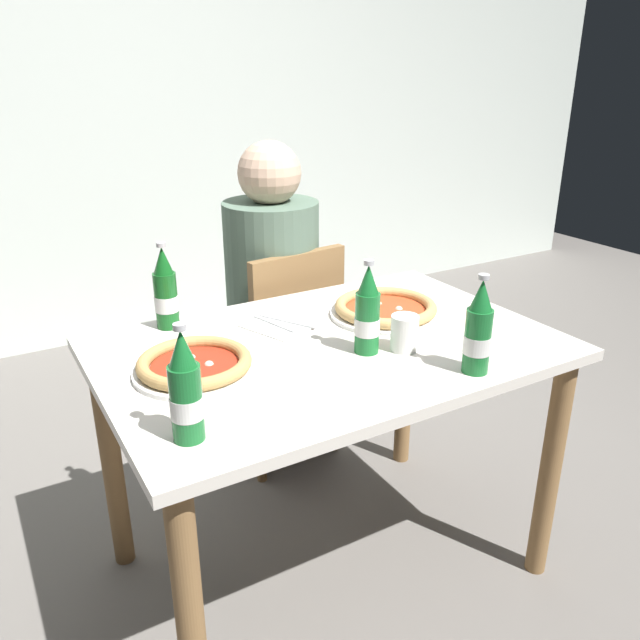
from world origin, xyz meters
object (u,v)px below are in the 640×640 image
Objects in this scene: dining_table_main at (329,381)px; beer_bottle_extra at (186,392)px; napkin_with_cutlery at (281,324)px; beer_bottle_center at (166,292)px; diner_seated at (273,313)px; pizza_margherita_near at (386,309)px; paper_cup at (404,333)px; beer_bottle_left at (367,314)px; chair_behind_table at (282,342)px; pizza_marinara_far at (195,365)px; beer_bottle_right at (478,332)px.

dining_table_main is 4.86× the size of beer_bottle_extra.
beer_bottle_center is at bearing 152.74° from napkin_with_cutlery.
diner_seated is 3.68× the size of pizza_margherita_near.
diner_seated is 0.82m from paper_cup.
pizza_margherita_near reaches higher than dining_table_main.
beer_bottle_left is (-0.10, -0.75, 0.27)m from diner_seated.
pizza_margherita_near is 1.33× the size of beer_bottle_left.
beer_bottle_extra reaches higher than chair_behind_table.
beer_bottle_center reaches higher than paper_cup.
pizza_marinara_far is at bearing 67.85° from beer_bottle_extra.
pizza_margherita_near is 0.42m from beer_bottle_right.
chair_behind_table is 3.44× the size of beer_bottle_extra.
diner_seated is at bearing -87.37° from chair_behind_table.
dining_table_main is 0.52m from beer_bottle_center.
beer_bottle_right reaches higher than paper_cup.
paper_cup reaches higher than pizza_marinara_far.
beer_bottle_center is at bearing 75.98° from beer_bottle_extra.
dining_table_main is at bearing 68.22° from chair_behind_table.
beer_bottle_extra is at bearing -112.15° from pizza_marinara_far.
chair_behind_table is 8.95× the size of paper_cup.
diner_seated reaches higher than beer_bottle_left.
beer_bottle_left is (-0.11, -0.70, 0.37)m from chair_behind_table.
beer_bottle_left and beer_bottle_right have the same top height.
diner_seated is 0.55m from napkin_with_cutlery.
napkin_with_cutlery is at bearing 118.06° from beer_bottle_right.
dining_table_main is 4.86× the size of beer_bottle_center.
diner_seated is (0.16, 0.66, -0.05)m from dining_table_main.
diner_seated is 0.85m from pizza_marinara_far.
diner_seated is 12.73× the size of paper_cup.
napkin_with_cutlery is at bearing -113.58° from diner_seated.
beer_bottle_extra is (-0.15, -0.59, 0.00)m from beer_bottle_center.
pizza_margherita_near is 0.25m from paper_cup.
dining_table_main is at bearing -160.21° from pizza_margherita_near.
napkin_with_cutlery is (-0.21, -0.48, 0.17)m from diner_seated.
chair_behind_table is 3.44× the size of beer_bottle_center.
beer_bottle_center is (-0.33, 0.33, 0.22)m from dining_table_main.
beer_bottle_extra is (-0.48, -0.26, 0.22)m from dining_table_main.
dining_table_main is at bearing -44.62° from beer_bottle_center.
chair_behind_table is 3.44× the size of beer_bottle_right.
paper_cup is at bearing -90.74° from diner_seated.
dining_table_main is 4.03× the size of pizza_marinara_far.
chair_behind_table is 0.68m from beer_bottle_center.
pizza_margherita_near is 1.33× the size of beer_bottle_right.
pizza_marinara_far is (-0.53, -0.64, 0.19)m from diner_seated.
beer_bottle_center is at bearing 135.38° from dining_table_main.
napkin_with_cutlery is (0.32, 0.17, -0.02)m from pizza_marinara_far.
beer_bottle_center is 1.06× the size of napkin_with_cutlery.
diner_seated is 5.21× the size of napkin_with_cutlery.
beer_bottle_left is at bearing -58.90° from dining_table_main.
beer_bottle_right is at bearing -49.67° from beer_bottle_center.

